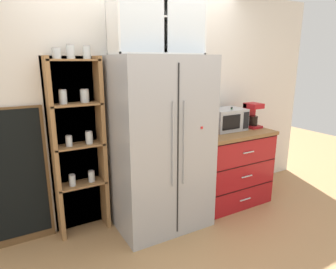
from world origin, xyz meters
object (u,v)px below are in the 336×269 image
(refrigerator, at_px, (160,144))
(coffee_maker, at_px, (251,115))
(chalkboard_menu, at_px, (15,178))
(microwave, at_px, (226,119))
(mug_navy, at_px, (200,131))
(mug_red, at_px, (205,128))
(bottle_green, at_px, (231,120))

(refrigerator, xyz_separation_m, coffee_maker, (1.34, 0.04, 0.18))
(coffee_maker, xyz_separation_m, chalkboard_menu, (-2.70, 0.29, -0.40))
(microwave, bearing_deg, mug_navy, -177.81)
(coffee_maker, xyz_separation_m, mug_red, (-0.67, 0.07, -0.11))
(mug_navy, bearing_deg, coffee_maker, -2.00)
(microwave, height_order, chalkboard_menu, chalkboard_menu)
(mug_navy, bearing_deg, bottle_green, -6.45)
(microwave, bearing_deg, mug_red, 174.62)
(coffee_maker, bearing_deg, microwave, 173.61)
(refrigerator, height_order, mug_navy, refrigerator)
(mug_navy, distance_m, chalkboard_menu, 1.97)
(mug_navy, xyz_separation_m, chalkboard_menu, (-1.93, 0.27, -0.28))
(mug_red, relative_size, bottle_green, 0.43)
(refrigerator, xyz_separation_m, bottle_green, (0.99, 0.02, 0.15))
(refrigerator, height_order, microwave, refrigerator)
(microwave, height_order, bottle_green, bottle_green)
(bottle_green, xyz_separation_m, chalkboard_menu, (-2.35, 0.31, -0.37))
(mug_navy, height_order, chalkboard_menu, chalkboard_menu)
(bottle_green, distance_m, chalkboard_menu, 2.40)
(coffee_maker, bearing_deg, mug_red, 174.05)
(bottle_green, bearing_deg, mug_red, 164.04)
(refrigerator, xyz_separation_m, microwave, (0.97, 0.09, 0.15))
(refrigerator, relative_size, mug_navy, 16.66)
(refrigerator, height_order, chalkboard_menu, refrigerator)
(coffee_maker, relative_size, mug_red, 2.54)
(coffee_maker, distance_m, mug_navy, 0.78)
(coffee_maker, bearing_deg, bottle_green, -176.76)
(refrigerator, height_order, mug_red, refrigerator)
(coffee_maker, bearing_deg, mug_navy, 178.00)
(coffee_maker, distance_m, chalkboard_menu, 2.75)
(mug_red, bearing_deg, refrigerator, -170.42)
(chalkboard_menu, bearing_deg, mug_navy, -7.85)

